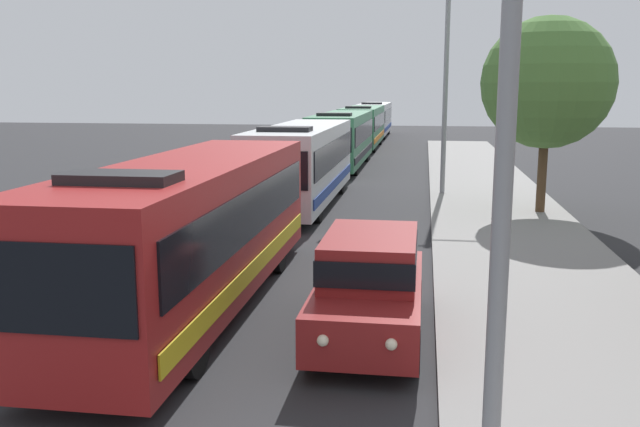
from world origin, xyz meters
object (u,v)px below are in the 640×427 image
at_px(bus_second_in_line, 302,162).
at_px(streetlamp_mid, 446,59).
at_px(white_suv, 370,282).
at_px(bus_fourth_in_line, 363,125).
at_px(bus_lead, 193,228).
at_px(bus_rear, 375,118).
at_px(roadside_tree, 547,83).
at_px(bus_middle, 342,138).

xyz_separation_m(bus_second_in_line, streetlamp_mid, (5.40, 3.07, 3.92)).
bearing_deg(streetlamp_mid, white_suv, -95.76).
bearing_deg(white_suv, bus_fourth_in_line, 95.37).
distance_m(bus_second_in_line, streetlamp_mid, 7.34).
bearing_deg(bus_lead, bus_rear, 90.00).
xyz_separation_m(bus_fourth_in_line, roadside_tree, (8.73, -26.44, 2.95)).
relative_size(bus_rear, roadside_tree, 1.75).
height_order(bus_second_in_line, white_suv, bus_second_in_line).
height_order(bus_middle, bus_rear, same).
bearing_deg(bus_middle, bus_rear, 90.00).
distance_m(white_suv, roadside_tree, 14.31).
bearing_deg(roadside_tree, streetlamp_mid, 130.18).
xyz_separation_m(bus_middle, streetlamp_mid, (5.40, -9.79, 3.92)).
relative_size(bus_fourth_in_line, white_suv, 2.42).
distance_m(bus_lead, roadside_tree, 14.94).
bearing_deg(bus_middle, white_suv, -82.10).
bearing_deg(bus_lead, bus_fourth_in_line, 90.00).
bearing_deg(bus_middle, bus_fourth_in_line, 90.00).
height_order(bus_fourth_in_line, streetlamp_mid, streetlamp_mid).
bearing_deg(streetlamp_mid, roadside_tree, -49.82).
distance_m(bus_lead, bus_fourth_in_line, 38.20).
distance_m(bus_lead, bus_second_in_line, 12.64).
relative_size(bus_lead, white_suv, 2.29).
bearing_deg(bus_second_in_line, bus_lead, -90.00).
bearing_deg(streetlamp_mid, bus_middle, 118.87).
relative_size(bus_middle, bus_fourth_in_line, 1.03).
distance_m(bus_rear, white_suv, 51.87).
relative_size(bus_middle, streetlamp_mid, 1.31).
distance_m(bus_middle, streetlamp_mid, 11.85).
bearing_deg(bus_middle, bus_second_in_line, -90.00).
bearing_deg(bus_second_in_line, bus_middle, 90.00).
bearing_deg(bus_lead, white_suv, -17.05).
height_order(bus_fourth_in_line, roadside_tree, roadside_tree).
bearing_deg(white_suv, bus_rear, 94.09).
height_order(bus_middle, streetlamp_mid, streetlamp_mid).
bearing_deg(streetlamp_mid, bus_rear, 98.80).
height_order(bus_lead, bus_middle, same).
relative_size(streetlamp_mid, roadside_tree, 1.32).
bearing_deg(bus_second_in_line, streetlamp_mid, 29.61).
height_order(bus_second_in_line, streetlamp_mid, streetlamp_mid).
relative_size(bus_second_in_line, bus_fourth_in_line, 0.96).
distance_m(bus_middle, bus_fourth_in_line, 12.70).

